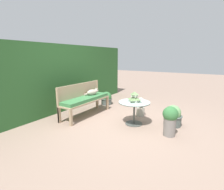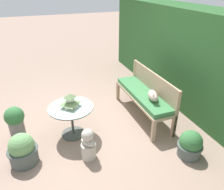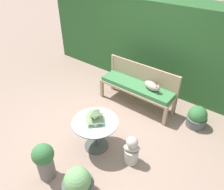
# 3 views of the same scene
# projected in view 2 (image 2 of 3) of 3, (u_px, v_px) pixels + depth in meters

# --- Properties ---
(ground) EXTENTS (30.00, 30.00, 0.00)m
(ground) POSITION_uv_depth(u_px,v_px,m) (90.00, 125.00, 4.14)
(ground) COLOR gray
(foliage_hedge_back) EXTENTS (6.40, 0.87, 1.98)m
(foliage_hedge_back) POSITION_uv_depth(u_px,v_px,m) (199.00, 61.00, 4.40)
(foliage_hedge_back) COLOR #285628
(foliage_hedge_back) RESTS_ON ground
(garden_bench) EXTENTS (1.64, 0.46, 0.53)m
(garden_bench) POSITION_uv_depth(u_px,v_px,m) (143.00, 96.00, 4.23)
(garden_bench) COLOR tan
(garden_bench) RESTS_ON ground
(bench_backrest) EXTENTS (1.64, 0.06, 0.89)m
(bench_backrest) POSITION_uv_depth(u_px,v_px,m) (153.00, 85.00, 4.20)
(bench_backrest) COLOR tan
(bench_backrest) RESTS_ON ground
(cat) EXTENTS (0.41, 0.28, 0.20)m
(cat) POSITION_uv_depth(u_px,v_px,m) (153.00, 96.00, 3.89)
(cat) COLOR #A89989
(cat) RESTS_ON garden_bench
(patio_table) EXTENTS (0.76, 0.76, 0.57)m
(patio_table) POSITION_uv_depth(u_px,v_px,m) (71.00, 113.00, 3.69)
(patio_table) COLOR #424742
(patio_table) RESTS_ON ground
(pagoda_birdhouse) EXTENTS (0.28, 0.28, 0.25)m
(pagoda_birdhouse) POSITION_uv_depth(u_px,v_px,m) (70.00, 101.00, 3.59)
(pagoda_birdhouse) COLOR #B2BCA8
(pagoda_birdhouse) RESTS_ON patio_table
(garden_bust) EXTENTS (0.30, 0.26, 0.52)m
(garden_bust) POSITION_uv_depth(u_px,v_px,m) (88.00, 145.00, 3.28)
(garden_bust) COLOR #B7B2A3
(garden_bust) RESTS_ON ground
(potted_plant_table_far) EXTENTS (0.32, 0.32, 0.63)m
(potted_plant_table_far) POSITION_uv_depth(u_px,v_px,m) (16.00, 122.00, 3.61)
(potted_plant_table_far) COLOR slate
(potted_plant_table_far) RESTS_ON ground
(potted_plant_table_near) EXTENTS (0.39, 0.39, 0.44)m
(potted_plant_table_near) POSITION_uv_depth(u_px,v_px,m) (190.00, 145.00, 3.34)
(potted_plant_table_near) COLOR #4C5651
(potted_plant_table_near) RESTS_ON ground
(potted_plant_bench_left) EXTENTS (0.44, 0.44, 0.50)m
(potted_plant_bench_left) POSITION_uv_depth(u_px,v_px,m) (23.00, 150.00, 3.20)
(potted_plant_bench_left) COLOR #4C5651
(potted_plant_bench_left) RESTS_ON ground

